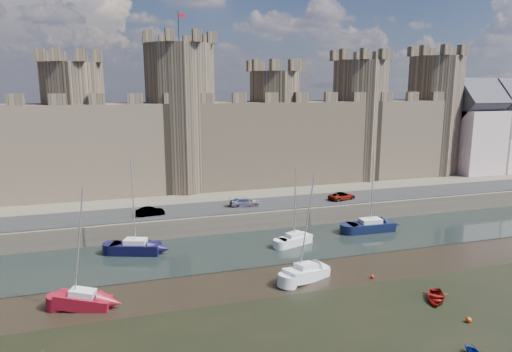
# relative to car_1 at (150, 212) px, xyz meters

# --- Properties ---
(water_channel) EXTENTS (160.00, 12.00, 0.08)m
(water_channel) POSITION_rel_car_1_xyz_m (4.52, -8.83, -3.06)
(water_channel) COLOR black
(water_channel) RESTS_ON ground
(quay) EXTENTS (160.00, 60.00, 2.50)m
(quay) POSITION_rel_car_1_xyz_m (4.52, 27.17, -1.85)
(quay) COLOR #4C443A
(quay) RESTS_ON ground
(road) EXTENTS (160.00, 7.00, 0.10)m
(road) POSITION_rel_car_1_xyz_m (4.52, 1.17, -0.55)
(road) COLOR black
(road) RESTS_ON quay
(castle) EXTENTS (108.50, 11.00, 29.00)m
(castle) POSITION_rel_car_1_xyz_m (3.88, 15.17, 8.57)
(castle) COLOR #42382B
(castle) RESTS_ON quay
(car_1) EXTENTS (3.74, 1.60, 1.20)m
(car_1) POSITION_rel_car_1_xyz_m (0.00, 0.00, 0.00)
(car_1) COLOR gray
(car_1) RESTS_ON quay
(car_2) EXTENTS (4.43, 2.10, 1.25)m
(car_2) POSITION_rel_car_1_xyz_m (13.09, 0.97, 0.02)
(car_2) COLOR gray
(car_2) RESTS_ON quay
(car_3) EXTENTS (4.62, 2.93, 1.19)m
(car_3) POSITION_rel_car_1_xyz_m (27.84, 0.26, -0.01)
(car_3) COLOR gray
(car_3) RESTS_ON quay
(sailboat_1) EXTENTS (5.94, 3.87, 11.11)m
(sailboat_1) POSITION_rel_car_1_xyz_m (-2.25, -6.81, -2.24)
(sailboat_1) COLOR black
(sailboat_1) RESTS_ON ground
(sailboat_2) EXTENTS (4.73, 3.05, 9.52)m
(sailboat_2) POSITION_rel_car_1_xyz_m (16.46, -9.32, -2.32)
(sailboat_2) COLOR white
(sailboat_2) RESTS_ON ground
(sailboat_3) EXTENTS (6.32, 2.68, 10.91)m
(sailboat_3) POSITION_rel_car_1_xyz_m (28.08, -7.48, -2.27)
(sailboat_3) COLOR black
(sailboat_3) RESTS_ON ground
(sailboat_4) EXTENTS (5.00, 3.13, 10.93)m
(sailboat_4) POSITION_rel_car_1_xyz_m (-7.23, -18.96, -2.31)
(sailboat_4) COLOR maroon
(sailboat_4) RESTS_ON ground
(sailboat_5) EXTENTS (5.43, 3.73, 10.91)m
(sailboat_5) POSITION_rel_car_1_xyz_m (13.78, -19.14, -2.32)
(sailboat_5) COLOR silver
(sailboat_5) RESTS_ON ground
(dinghy_4) EXTENTS (3.62, 3.85, 0.65)m
(dinghy_4) POSITION_rel_car_1_xyz_m (23.15, -26.92, -2.77)
(dinghy_4) COLOR maroon
(dinghy_4) RESTS_ON ground
(dinghy_5) EXTENTS (1.47, 1.68, 0.85)m
(dinghy_5) POSITION_rel_car_1_xyz_m (20.12, -34.81, -2.67)
(dinghy_5) COLOR navy
(dinghy_5) RESTS_ON ground
(buoy_3) EXTENTS (0.38, 0.38, 0.38)m
(buoy_3) POSITION_rel_car_1_xyz_m (20.33, -20.83, -2.91)
(buoy_3) COLOR red
(buoy_3) RESTS_ON ground
(buoy_5) EXTENTS (0.46, 0.46, 0.46)m
(buoy_5) POSITION_rel_car_1_xyz_m (23.27, -30.88, -2.87)
(buoy_5) COLOR #E04109
(buoy_5) RESTS_ON ground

